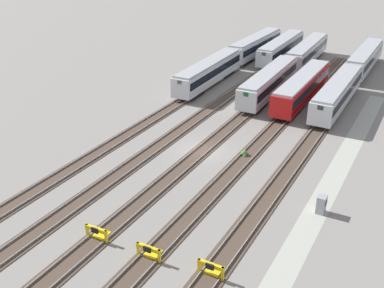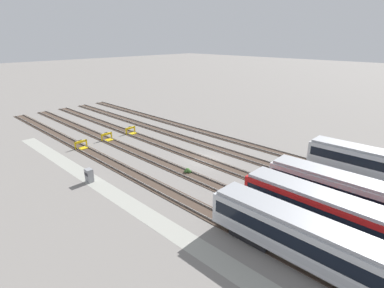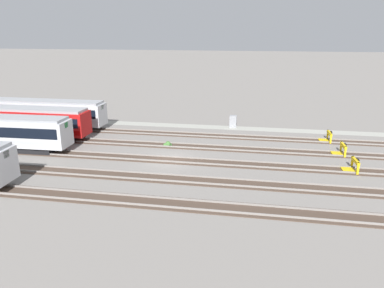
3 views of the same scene
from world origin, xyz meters
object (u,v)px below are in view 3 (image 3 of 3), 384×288
at_px(bumper_stop_nearest_track, 327,137).
at_px(bumper_stop_near_inner_track, 341,150).
at_px(electrical_cabinet, 233,121).
at_px(bumper_stop_middle_track, 352,166).
at_px(subway_car_front_row_leftmost, 38,112).
at_px(weed_clump, 168,144).
at_px(subway_car_back_row_centre, 15,121).

height_order(bumper_stop_nearest_track, bumper_stop_near_inner_track, same).
relative_size(bumper_stop_nearest_track, bumper_stop_near_inner_track, 1.00).
bearing_deg(electrical_cabinet, bumper_stop_middle_track, 129.96).
xyz_separation_m(subway_car_front_row_leftmost, weed_clump, (-18.64, 5.15, -1.80)).
distance_m(subway_car_front_row_leftmost, subway_car_back_row_centre, 4.73).
distance_m(bumper_stop_near_inner_track, weed_clump, 18.25).
xyz_separation_m(subway_car_back_row_centre, bumper_stop_near_inner_track, (-36.88, 0.05, -1.53)).
relative_size(subway_car_front_row_leftmost, bumper_stop_near_inner_track, 8.97).
height_order(bumper_stop_near_inner_track, bumper_stop_middle_track, same).
distance_m(subway_car_front_row_leftmost, bumper_stop_nearest_track, 36.32).
bearing_deg(weed_clump, subway_car_back_row_centre, -1.31).
bearing_deg(bumper_stop_nearest_track, weed_clump, 16.21).
distance_m(bumper_stop_near_inner_track, electrical_cabinet, 15.05).
bearing_deg(bumper_stop_middle_track, subway_car_front_row_leftmost, -14.45).
bearing_deg(bumper_stop_nearest_track, subway_car_back_row_centre, 7.39).
height_order(subway_car_front_row_leftmost, bumper_stop_middle_track, subway_car_front_row_leftmost).
relative_size(subway_car_back_row_centre, bumper_stop_near_inner_track, 8.97).
xyz_separation_m(bumper_stop_nearest_track, bumper_stop_near_inner_track, (-0.60, 4.76, 0.00)).
relative_size(bumper_stop_middle_track, weed_clump, 2.18).
distance_m(subway_car_front_row_leftmost, electrical_cabinet, 25.58).
bearing_deg(subway_car_front_row_leftmost, subway_car_back_row_centre, 90.00).
distance_m(subway_car_front_row_leftmost, weed_clump, 19.42).
bearing_deg(bumper_stop_middle_track, weed_clump, -13.43).
height_order(subway_car_front_row_leftmost, bumper_stop_near_inner_track, subway_car_front_row_leftmost).
bearing_deg(subway_car_front_row_leftmost, electrical_cabinet, -169.58).
bearing_deg(bumper_stop_near_inner_track, subway_car_back_row_centre, -0.08).
xyz_separation_m(bumper_stop_near_inner_track, weed_clump, (18.25, 0.38, -0.27)).
relative_size(subway_car_front_row_leftmost, bumper_stop_middle_track, 8.96).
relative_size(bumper_stop_middle_track, electrical_cabinet, 1.26).
distance_m(bumper_stop_nearest_track, weed_clump, 18.38).
relative_size(subway_car_back_row_centre, electrical_cabinet, 11.26).
bearing_deg(bumper_stop_nearest_track, electrical_cabinet, -22.57).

